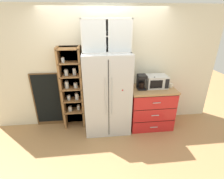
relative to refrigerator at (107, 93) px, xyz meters
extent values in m
plane|color=tan|center=(0.00, -0.03, -0.85)|extent=(10.69, 10.69, 0.00)
cube|color=silver|center=(0.00, 0.37, 0.42)|extent=(4.99, 0.10, 2.55)
cube|color=silver|center=(0.00, 0.00, 0.00)|extent=(0.93, 0.65, 1.71)
cube|color=black|center=(0.00, -0.33, 0.00)|extent=(0.01, 0.01, 1.57)
cylinder|color=silver|center=(-0.06, -0.34, 0.09)|extent=(0.02, 0.02, 0.77)
cylinder|color=silver|center=(0.06, -0.34, 0.09)|extent=(0.02, 0.02, 0.77)
cube|color=#A8161C|center=(0.26, -0.33, 0.20)|extent=(0.02, 0.01, 0.02)
cube|color=brown|center=(-0.73, 0.34, 0.04)|extent=(0.49, 0.04, 1.79)
cube|color=#9E7042|center=(-0.94, 0.19, 0.04)|extent=(0.04, 0.28, 1.79)
cube|color=#9E7042|center=(-0.52, 0.19, 0.04)|extent=(0.04, 0.28, 1.79)
cube|color=#9E7042|center=(-0.73, 0.19, -0.47)|extent=(0.43, 0.28, 0.02)
cylinder|color=silver|center=(-0.81, 0.17, -0.41)|extent=(0.08, 0.08, 0.10)
cylinder|color=#E0C67F|center=(-0.81, 0.17, -0.42)|extent=(0.07, 0.07, 0.07)
cylinder|color=#B2B2B7|center=(-0.81, 0.17, -0.35)|extent=(0.08, 0.08, 0.01)
cylinder|color=silver|center=(-0.63, 0.20, -0.41)|extent=(0.07, 0.07, 0.10)
cylinder|color=#CCB78C|center=(-0.63, 0.20, -0.42)|extent=(0.06, 0.06, 0.07)
cylinder|color=#B2B2B7|center=(-0.63, 0.20, -0.35)|extent=(0.06, 0.06, 0.01)
cube|color=#9E7042|center=(-0.73, 0.19, -0.20)|extent=(0.43, 0.28, 0.02)
cylinder|color=silver|center=(-0.81, 0.17, -0.14)|extent=(0.07, 0.07, 0.10)
cylinder|color=#B77A38|center=(-0.81, 0.17, -0.15)|extent=(0.06, 0.06, 0.06)
cylinder|color=#B2B2B7|center=(-0.81, 0.17, -0.08)|extent=(0.07, 0.07, 0.01)
cylinder|color=silver|center=(-0.64, 0.17, -0.12)|extent=(0.08, 0.08, 0.13)
cylinder|color=brown|center=(-0.64, 0.17, -0.14)|extent=(0.07, 0.07, 0.09)
cylinder|color=#B2B2B7|center=(-0.64, 0.17, -0.05)|extent=(0.07, 0.07, 0.01)
cube|color=#9E7042|center=(-0.73, 0.19, 0.08)|extent=(0.43, 0.28, 0.02)
cylinder|color=silver|center=(-0.83, 0.18, 0.16)|extent=(0.08, 0.08, 0.14)
cylinder|color=beige|center=(-0.83, 0.18, 0.14)|extent=(0.07, 0.07, 0.09)
cylinder|color=#B2B2B7|center=(-0.83, 0.18, 0.23)|extent=(0.08, 0.08, 0.01)
cylinder|color=silver|center=(-0.65, 0.17, 0.14)|extent=(0.08, 0.08, 0.11)
cylinder|color=white|center=(-0.65, 0.17, 0.12)|extent=(0.07, 0.07, 0.07)
cylinder|color=#B2B2B7|center=(-0.65, 0.17, 0.20)|extent=(0.07, 0.07, 0.01)
cube|color=#9E7042|center=(-0.73, 0.19, 0.35)|extent=(0.43, 0.28, 0.02)
cylinder|color=silver|center=(-0.81, 0.18, 0.42)|extent=(0.08, 0.08, 0.12)
cylinder|color=white|center=(-0.81, 0.18, 0.40)|extent=(0.07, 0.07, 0.08)
cylinder|color=#B2B2B7|center=(-0.81, 0.18, 0.49)|extent=(0.08, 0.08, 0.01)
cylinder|color=silver|center=(-0.65, 0.20, 0.43)|extent=(0.07, 0.07, 0.13)
cylinder|color=#2D2D2D|center=(-0.65, 0.20, 0.41)|extent=(0.06, 0.06, 0.09)
cylinder|color=#B2B2B7|center=(-0.65, 0.20, 0.50)|extent=(0.07, 0.07, 0.01)
cube|color=#9E7042|center=(-0.73, 0.19, 0.62)|extent=(0.43, 0.28, 0.02)
cylinder|color=silver|center=(-0.85, 0.17, 0.68)|extent=(0.06, 0.06, 0.10)
cylinder|color=#382316|center=(-0.85, 0.17, 0.67)|extent=(0.06, 0.06, 0.07)
cylinder|color=#B2B2B7|center=(-0.85, 0.17, 0.74)|extent=(0.06, 0.06, 0.01)
cube|color=#9E7042|center=(-0.73, 0.19, 0.90)|extent=(0.43, 0.28, 0.02)
cube|color=red|center=(0.97, 0.02, -0.41)|extent=(0.92, 0.61, 0.88)
cube|color=tan|center=(0.97, 0.02, 0.05)|extent=(0.95, 0.64, 0.04)
cube|color=black|center=(0.97, -0.29, -0.57)|extent=(0.90, 0.00, 0.01)
cube|color=silver|center=(0.97, -0.30, -0.71)|extent=(0.16, 0.01, 0.01)
cube|color=black|center=(0.97, -0.29, -0.28)|extent=(0.90, 0.00, 0.01)
cube|color=silver|center=(0.97, -0.30, -0.41)|extent=(0.16, 0.01, 0.01)
cube|color=black|center=(0.97, -0.29, 0.02)|extent=(0.90, 0.00, 0.01)
cube|color=silver|center=(0.97, -0.30, -0.12)|extent=(0.16, 0.01, 0.01)
cube|color=silver|center=(1.05, 0.07, 0.20)|extent=(0.44, 0.32, 0.26)
cube|color=black|center=(0.99, -0.10, 0.20)|extent=(0.26, 0.01, 0.17)
cube|color=black|center=(1.22, -0.10, 0.20)|extent=(0.08, 0.01, 0.20)
cube|color=black|center=(0.71, 0.00, 0.08)|extent=(0.17, 0.20, 0.03)
cube|color=black|center=(0.71, 0.07, 0.22)|extent=(0.17, 0.06, 0.30)
cube|color=black|center=(0.71, 0.00, 0.35)|extent=(0.17, 0.20, 0.06)
cylinder|color=black|center=(0.71, -0.01, 0.16)|extent=(0.11, 0.11, 0.12)
cylinder|color=silver|center=(1.37, 0.01, 0.11)|extent=(0.07, 0.07, 0.09)
torus|color=silver|center=(1.42, 0.01, 0.12)|extent=(0.05, 0.01, 0.05)
cylinder|color=navy|center=(0.97, -0.03, 0.16)|extent=(0.06, 0.06, 0.19)
cone|color=navy|center=(0.97, -0.03, 0.26)|extent=(0.06, 0.06, 0.04)
cylinder|color=navy|center=(0.97, -0.03, 0.29)|extent=(0.02, 0.02, 0.07)
cylinder|color=black|center=(0.97, -0.03, 0.33)|extent=(0.02, 0.02, 0.01)
cube|color=silver|center=(0.00, 0.17, 1.15)|extent=(0.89, 0.02, 0.59)
cube|color=silver|center=(0.00, 0.02, 1.43)|extent=(0.89, 0.32, 0.02)
cube|color=silver|center=(0.00, 0.02, 0.86)|extent=(0.89, 0.32, 0.02)
cube|color=silver|center=(-0.44, 0.02, 1.15)|extent=(0.02, 0.32, 0.59)
cube|color=silver|center=(0.44, 0.02, 1.15)|extent=(0.02, 0.32, 0.59)
cube|color=silver|center=(0.00, 0.02, 1.15)|extent=(0.86, 0.30, 0.02)
cube|color=silver|center=(-0.22, -0.13, 1.15)|extent=(0.41, 0.01, 0.55)
cube|color=silver|center=(0.22, -0.13, 1.15)|extent=(0.41, 0.01, 0.55)
cylinder|color=silver|center=(-0.31, 0.02, 0.87)|extent=(0.05, 0.05, 0.00)
cylinder|color=silver|center=(-0.31, 0.02, 0.91)|extent=(0.01, 0.01, 0.07)
cone|color=silver|center=(-0.31, 0.02, 0.97)|extent=(0.06, 0.06, 0.05)
cylinder|color=silver|center=(0.00, 0.02, 0.87)|extent=(0.05, 0.05, 0.00)
cylinder|color=silver|center=(0.00, 0.02, 0.91)|extent=(0.01, 0.01, 0.07)
cone|color=silver|center=(0.00, 0.02, 0.97)|extent=(0.06, 0.06, 0.05)
cylinder|color=silver|center=(0.31, 0.02, 0.87)|extent=(0.05, 0.05, 0.00)
cylinder|color=silver|center=(0.31, 0.02, 0.91)|extent=(0.01, 0.01, 0.07)
cone|color=silver|center=(0.31, 0.02, 0.97)|extent=(0.06, 0.06, 0.05)
cylinder|color=white|center=(-0.27, 0.02, 1.19)|extent=(0.06, 0.06, 0.07)
cylinder|color=white|center=(0.00, 0.02, 1.19)|extent=(0.06, 0.06, 0.07)
cylinder|color=white|center=(0.27, 0.02, 1.19)|extent=(0.06, 0.06, 0.07)
cube|color=brown|center=(-1.30, 0.30, -0.23)|extent=(0.60, 0.04, 1.24)
cube|color=black|center=(-1.30, 0.28, -0.20)|extent=(0.54, 0.01, 1.14)
camera|label=1|loc=(-0.25, -3.14, 1.47)|focal=26.96mm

